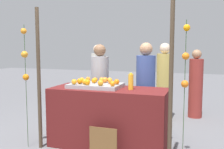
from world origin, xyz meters
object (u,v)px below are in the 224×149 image
at_px(chalkboard_sign, 103,144).
at_px(juice_bottle, 131,82).
at_px(stall_counter, 109,117).
at_px(orange_1, 85,82).
at_px(vendor_left, 100,91).
at_px(orange_0, 95,80).
at_px(vendor_right, 145,93).

bearing_deg(chalkboard_sign, juice_bottle, 64.35).
relative_size(stall_counter, orange_1, 21.19).
height_order(stall_counter, vendor_left, vendor_left).
bearing_deg(vendor_left, juice_bottle, -40.49).
relative_size(stall_counter, vendor_left, 1.13).
relative_size(stall_counter, orange_0, 23.19).
xyz_separation_m(stall_counter, vendor_left, (-0.40, 0.64, 0.29)).
bearing_deg(vendor_left, stall_counter, -57.83).
relative_size(orange_1, chalkboard_sign, 0.18).
distance_m(orange_1, vendor_right, 1.14).
bearing_deg(stall_counter, juice_bottle, -1.00).
distance_m(juice_bottle, vendor_right, 0.73).
relative_size(orange_1, vendor_left, 0.05).
bearing_deg(stall_counter, orange_1, -163.41).
relative_size(orange_0, orange_1, 0.91).
bearing_deg(orange_1, vendor_right, 43.68).
distance_m(orange_0, chalkboard_sign, 1.14).
relative_size(orange_0, juice_bottle, 0.31).
xyz_separation_m(chalkboard_sign, vendor_right, (0.34, 1.18, 0.53)).
distance_m(orange_1, juice_bottle, 0.72).
xyz_separation_m(juice_bottle, vendor_left, (-0.75, 0.64, -0.29)).
bearing_deg(chalkboard_sign, vendor_right, 74.00).
xyz_separation_m(juice_bottle, chalkboard_sign, (-0.25, -0.52, -0.82)).
bearing_deg(juice_bottle, vendor_left, 139.51).
bearing_deg(stall_counter, vendor_left, 122.17).
xyz_separation_m(stall_counter, vendor_right, (0.44, 0.66, 0.30)).
bearing_deg(orange_0, vendor_right, 32.71).
xyz_separation_m(orange_0, orange_1, (-0.05, -0.28, 0.00)).
relative_size(vendor_left, vendor_right, 0.98).
distance_m(orange_0, juice_bottle, 0.68).
xyz_separation_m(orange_0, juice_bottle, (0.65, -0.18, 0.02)).
bearing_deg(vendor_left, orange_1, -86.65).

